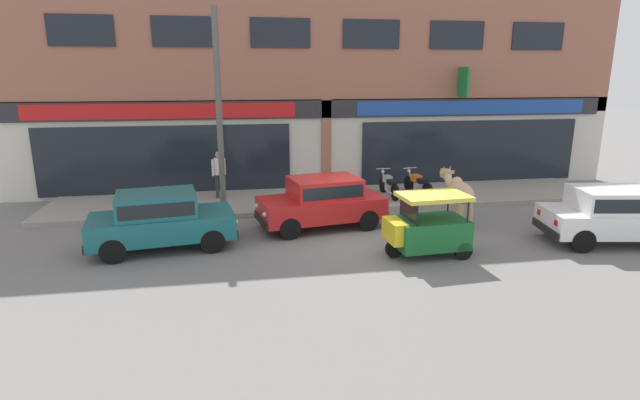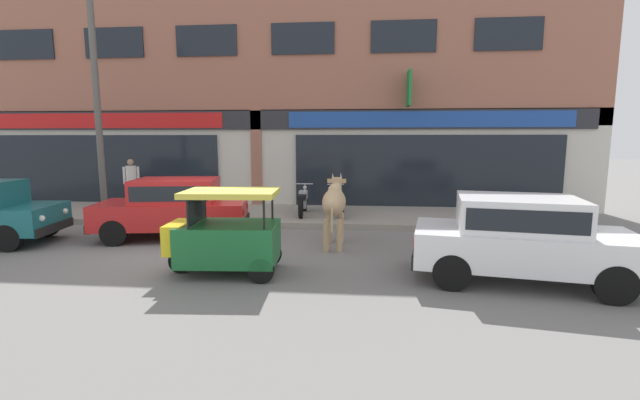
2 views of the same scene
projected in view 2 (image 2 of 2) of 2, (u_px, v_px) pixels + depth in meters
name	position (u px, v px, depth m)	size (l,w,h in m)	color
ground_plane	(199.00, 248.00, 9.57)	(90.00, 90.00, 0.00)	slate
sidewalk	(245.00, 214.00, 13.35)	(19.00, 3.30, 0.16)	gray
shop_building	(257.00, 77.00, 14.60)	(23.00, 1.40, 9.46)	#9E604C
cow	(334.00, 202.00, 9.61)	(0.52, 2.15, 1.61)	tan
car_1	(174.00, 205.00, 10.44)	(3.79, 2.18, 1.46)	black
car_2	(520.00, 235.00, 7.19)	(3.78, 2.16, 1.46)	black
auto_rickshaw	(225.00, 238.00, 7.67)	(2.03, 1.27, 1.52)	black
motorcycle_0	(303.00, 202.00, 12.83)	(0.52, 1.81, 0.88)	black
motorcycle_1	(338.00, 202.00, 12.71)	(0.58, 1.80, 0.88)	black
pedestrian	(131.00, 178.00, 14.03)	(0.46, 0.32, 1.60)	#2D2D33
utility_pole	(98.00, 112.00, 11.94)	(0.18, 0.18, 6.01)	#595651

